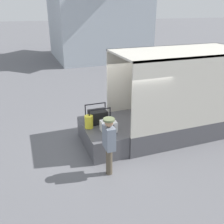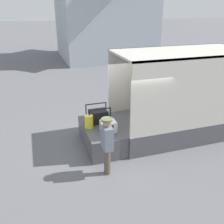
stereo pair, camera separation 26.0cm
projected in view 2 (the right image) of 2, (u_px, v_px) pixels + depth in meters
The scene contains 8 objects.
ground_plane at pixel (118, 143), 8.61m from camera, with size 160.00×160.00×0.00m, color slate.
box_truck at pixel (221, 103), 9.41m from camera, with size 6.83×2.19×3.01m.
tailgate_deck at pixel (102, 136), 8.31m from camera, with size 1.15×2.08×0.72m, color #4C4C51.
microwave at pixel (108, 126), 7.80m from camera, with size 0.47×0.43×0.33m.
portable_generator at pixel (99, 116), 8.38m from camera, with size 0.74×0.55×0.60m.
orange_bucket at pixel (89, 121), 8.02m from camera, with size 0.27×0.27×0.41m.
worker_person at pixel (107, 141), 6.62m from camera, with size 0.31×0.44×1.70m.
house_backdrop at pixel (103, 2), 21.32m from camera, with size 7.87×7.84×9.08m.
Camera 2 is at (-2.52, -7.08, 4.35)m, focal length 40.00 mm.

